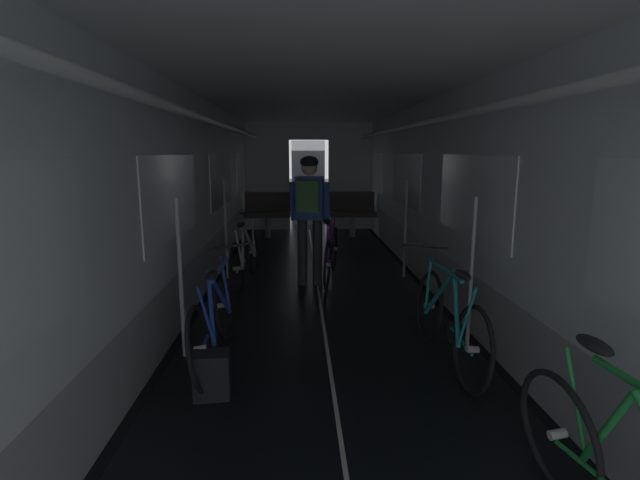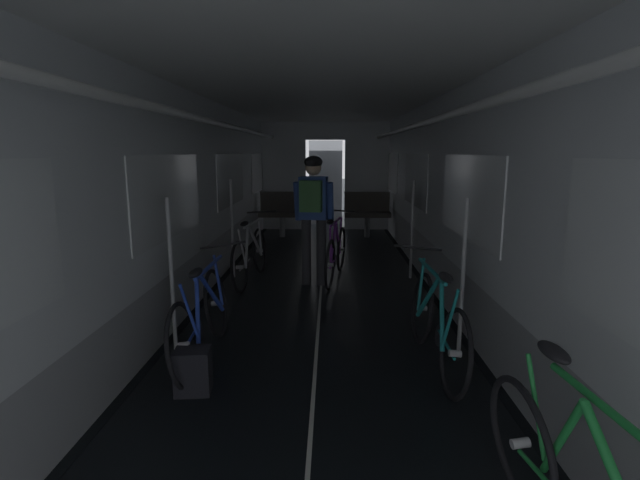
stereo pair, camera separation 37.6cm
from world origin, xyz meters
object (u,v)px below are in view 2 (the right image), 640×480
Objects in this scene: bicycle_teal at (436,323)px; backpack_on_floor at (193,371)px; bench_seat_far_right at (367,210)px; person_cyclist_aisle at (313,206)px; bicycle_silver at (250,255)px; bicycle_purple_in_aisle at (336,253)px; bench_seat_far_left at (282,210)px; bicycle_blue at (202,317)px.

backpack_on_floor is (-1.91, -0.49, -0.21)m from bicycle_teal.
person_cyclist_aisle reaches higher than bench_seat_far_right.
backpack_on_floor is (0.08, -3.06, -0.21)m from bicycle_silver.
bicycle_purple_in_aisle is 3.40m from backpack_on_floor.
bicycle_teal is (0.11, -6.20, -0.19)m from bench_seat_far_right.
bicycle_teal is 0.98× the size of person_cyclist_aisle.
bench_seat_far_right is at bearing 75.00° from person_cyclist_aisle.
bench_seat_far_right is 4.09m from bicycle_silver.
bench_seat_far_left is 0.58× the size of bicycle_silver.
bicycle_silver is 0.98× the size of person_cyclist_aisle.
bicycle_teal reaches higher than bicycle_purple_in_aisle.
backpack_on_floor is at bearing -82.00° from bicycle_blue.
bicycle_purple_in_aisle is (0.31, 0.27, -0.69)m from person_cyclist_aisle.
bench_seat_far_left is 2.89× the size of backpack_on_floor.
bicycle_blue is (-1.99, 0.11, -0.00)m from bicycle_teal.
bicycle_silver is at bearing 89.82° from bicycle_blue.
backpack_on_floor is at bearing -89.98° from bench_seat_far_left.
bicycle_blue is (-0.08, -6.09, -0.19)m from bench_seat_far_left.
bench_seat_far_left is 0.58× the size of bicycle_blue.
bicycle_teal is at bearing -73.50° from bicycle_purple_in_aisle.
bench_seat_far_left and bench_seat_far_right have the same top height.
bicycle_silver is (-0.07, -3.63, -0.18)m from bench_seat_far_left.
bench_seat_far_left is at bearing 89.23° from bicycle_blue.
bench_seat_far_right is at bearing 0.00° from bench_seat_far_left.
bench_seat_far_right is 0.58× the size of bicycle_blue.
bicycle_teal reaches higher than backpack_on_floor.
bench_seat_far_right is 2.89× the size of backpack_on_floor.
bicycle_blue is at bearing -114.42° from bicycle_purple_in_aisle.
person_cyclist_aisle reaches higher than backpack_on_floor.
backpack_on_floor is (0.08, -0.60, -0.21)m from bicycle_blue.
backpack_on_floor is at bearing -88.56° from bicycle_silver.
bicycle_blue is 1.00× the size of bicycle_silver.
person_cyclist_aisle reaches higher than bicycle_purple_in_aisle.
bench_seat_far_left is at bearing 101.97° from person_cyclist_aisle.
bench_seat_far_left is at bearing 90.02° from backpack_on_floor.
person_cyclist_aisle is (-1.00, -3.75, 0.50)m from bench_seat_far_right.
backpack_on_floor is (-1.80, -6.70, -0.40)m from bench_seat_far_right.
person_cyclist_aisle is 5.09× the size of backpack_on_floor.
bicycle_teal is 1.01× the size of bicycle_purple_in_aisle.
bench_seat_far_right is 0.58× the size of bicycle_teal.
bicycle_purple_in_aisle is 4.93× the size of backpack_on_floor.
bicycle_blue is 1.01× the size of bicycle_purple_in_aisle.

